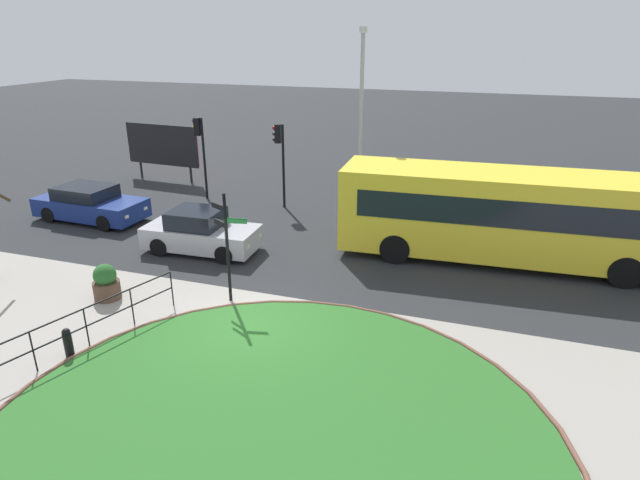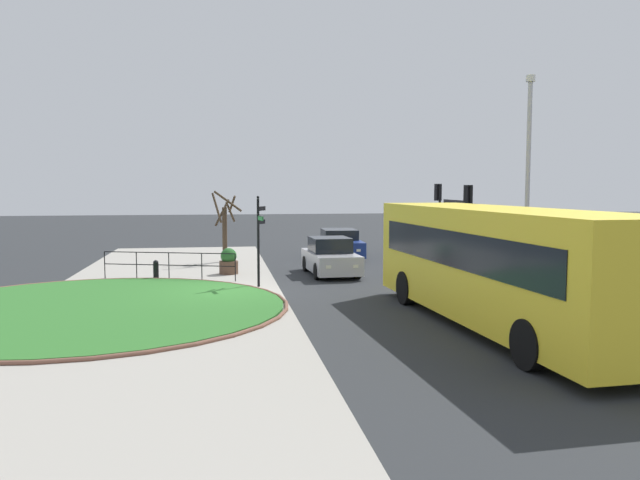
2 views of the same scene
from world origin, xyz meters
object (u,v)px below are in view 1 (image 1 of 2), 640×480
bollard_foreground (68,342)px  bus_yellow (507,214)px  signpost_directional (227,241)px  lamppost_tall (361,116)px  car_near_lane (201,233)px  car_far_lane (90,204)px  traffic_light_near (280,147)px  planter_near_signpost (106,283)px  traffic_light_far (200,140)px  billboard_left (163,146)px

bollard_foreground → bus_yellow: size_ratio=0.07×
signpost_directional → lamppost_tall: 9.69m
car_near_lane → car_far_lane: 6.17m
bollard_foreground → car_far_lane: (-6.36, 8.34, 0.28)m
traffic_light_near → planter_near_signpost: traffic_light_near is taller
car_near_lane → traffic_light_far: bearing=116.6°
bus_yellow → traffic_light_far: 13.57m
bus_yellow → car_near_lane: bearing=10.9°
planter_near_signpost → bus_yellow: bearing=31.3°
bollard_foreground → planter_near_signpost: (-1.12, 2.76, 0.10)m
bollard_foreground → planter_near_signpost: bearing=112.0°
car_far_lane → traffic_light_far: traffic_light_far is taller
bollard_foreground → planter_near_signpost: 2.98m
traffic_light_far → billboard_left: (-3.56, 2.29, -0.92)m
car_far_lane → traffic_light_far: bearing=57.8°
traffic_light_far → billboard_left: bearing=-39.0°
signpost_directional → traffic_light_far: bearing=123.9°
car_near_lane → lamppost_tall: 8.20m
bus_yellow → lamppost_tall: size_ratio=1.48×
bus_yellow → car_far_lane: (-16.01, -0.97, -0.96)m
planter_near_signpost → lamppost_tall: bearing=65.3°
car_near_lane → car_far_lane: car_near_lane is taller
car_far_lane → bus_yellow: bearing=6.0°
car_near_lane → traffic_light_near: (0.75, 5.53, 1.97)m
signpost_directional → planter_near_signpost: (-3.42, -1.03, -1.35)m
signpost_directional → traffic_light_far: size_ratio=0.88×
billboard_left → planter_near_signpost: billboard_left is taller
bollard_foreground → billboard_left: (-7.08, 14.75, 1.39)m
bus_yellow → lamppost_tall: 7.49m
bus_yellow → planter_near_signpost: (-10.76, -6.55, -1.13)m
car_near_lane → traffic_light_near: bearing=79.9°
traffic_light_near → bollard_foreground: bearing=71.5°
bus_yellow → lamppost_tall: bearing=-35.7°
bus_yellow → traffic_light_far: traffic_light_far is taller
car_near_lane → bus_yellow: bearing=11.5°
signpost_directional → bus_yellow: size_ratio=0.29×
bollard_foreground → car_near_lane: (-0.38, 6.82, 0.29)m
lamppost_tall → bus_yellow: bearing=-32.6°
traffic_light_far → lamppost_tall: (7.17, 0.68, 1.29)m
traffic_light_far → bus_yellow: bearing=160.3°
traffic_light_near → planter_near_signpost: (-1.48, -9.59, -2.16)m
bollard_foreground → traffic_light_far: bearing=105.7°
car_near_lane → lamppost_tall: size_ratio=0.54×
car_far_lane → bollard_foreground: bearing=-50.2°
lamppost_tall → signpost_directional: bearing=-98.2°
car_far_lane → traffic_light_near: traffic_light_near is taller
car_near_lane → billboard_left: bearing=127.7°
car_far_lane → traffic_light_near: 8.08m
bus_yellow → traffic_light_near: 9.82m
signpost_directional → traffic_light_near: traffic_light_near is taller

